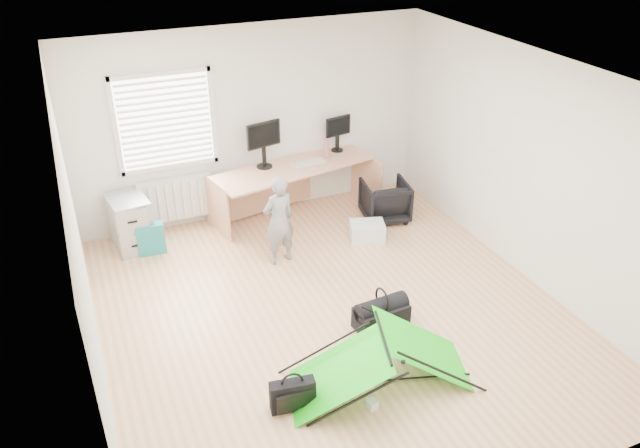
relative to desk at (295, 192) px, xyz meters
name	(u,v)px	position (x,y,z in m)	size (l,w,h in m)	color
ground	(334,313)	(-0.44, -2.33, -0.40)	(5.50, 5.50, 0.00)	tan
back_wall	(253,123)	(-0.44, 0.42, 0.95)	(5.00, 0.02, 2.70)	silver
window	(165,122)	(-1.64, 0.38, 1.15)	(1.20, 0.06, 1.20)	silver
radiator	(175,199)	(-1.64, 0.34, 0.05)	(1.00, 0.12, 0.60)	silver
desk	(295,192)	(0.00, 0.00, 0.00)	(2.32, 0.74, 0.79)	tan
filing_cabinet	(131,223)	(-2.29, 0.06, -0.04)	(0.46, 0.61, 0.72)	#A1A4A6
monitor_left	(264,151)	(-0.40, 0.14, 0.64)	(0.51, 0.11, 0.49)	black
monitor_right	(337,138)	(0.78, 0.28, 0.59)	(0.41, 0.09, 0.39)	black
keyboard	(308,163)	(0.21, 0.00, 0.41)	(0.49, 0.17, 0.02)	beige
thermos	(326,149)	(0.53, 0.10, 0.53)	(0.08, 0.08, 0.28)	#B56569
office_chair	(385,201)	(1.15, -0.57, -0.11)	(0.62, 0.64, 0.58)	black
person	(279,221)	(-0.62, -1.06, 0.20)	(0.43, 0.28, 1.19)	gray
kite	(382,360)	(-0.47, -3.52, -0.12)	(1.80, 0.79, 0.56)	#16D614
storage_crate	(367,231)	(0.65, -1.01, -0.27)	(0.46, 0.32, 0.26)	silver
tote_bag	(151,239)	(-2.10, -0.21, -0.18)	(0.36, 0.16, 0.42)	teal
laptop_bag	(293,395)	(-1.38, -3.50, -0.24)	(0.42, 0.13, 0.32)	black
white_box	(372,404)	(-0.71, -3.80, -0.35)	(0.09, 0.09, 0.09)	silver
duffel_bag	(381,316)	(-0.06, -2.75, -0.27)	(0.59, 0.30, 0.26)	black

